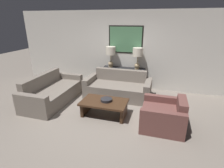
% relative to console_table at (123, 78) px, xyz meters
% --- Properties ---
extents(ground_plane, '(20.00, 20.00, 0.00)m').
position_rel_console_table_xyz_m(ground_plane, '(0.00, -2.11, -0.38)').
color(ground_plane, slate).
extents(back_wall, '(8.11, 0.12, 2.65)m').
position_rel_console_table_xyz_m(back_wall, '(0.00, 0.26, 0.95)').
color(back_wall, beige).
rests_on(back_wall, ground_plane).
extents(console_table, '(1.45, 0.36, 0.76)m').
position_rel_console_table_xyz_m(console_table, '(0.00, 0.00, 0.00)').
color(console_table, black).
rests_on(console_table, ground_plane).
extents(table_lamp_left, '(0.34, 0.34, 0.72)m').
position_rel_console_table_xyz_m(table_lamp_left, '(-0.47, 0.00, 0.88)').
color(table_lamp_left, tan).
rests_on(table_lamp_left, console_table).
extents(table_lamp_right, '(0.34, 0.34, 0.72)m').
position_rel_console_table_xyz_m(table_lamp_right, '(0.47, 0.00, 0.88)').
color(table_lamp_right, tan).
rests_on(table_lamp_right, console_table).
extents(couch_by_back_wall, '(2.05, 0.95, 0.81)m').
position_rel_console_table_xyz_m(couch_by_back_wall, '(0.00, -0.72, -0.10)').
color(couch_by_back_wall, slate).
rests_on(couch_by_back_wall, ground_plane).
extents(couch_by_side, '(0.95, 2.05, 0.81)m').
position_rel_console_table_xyz_m(couch_by_side, '(-1.80, -1.64, -0.10)').
color(couch_by_side, slate).
rests_on(couch_by_side, ground_plane).
extents(coffee_table, '(1.16, 0.70, 0.40)m').
position_rel_console_table_xyz_m(coffee_table, '(-0.04, -1.99, -0.08)').
color(coffee_table, '#3D2616').
rests_on(coffee_table, ground_plane).
extents(decorative_bowl, '(0.30, 0.30, 0.07)m').
position_rel_console_table_xyz_m(decorative_bowl, '(0.01, -1.97, 0.06)').
color(decorative_bowl, '#232328').
rests_on(decorative_bowl, coffee_table).
extents(armchair_near_back_wall, '(0.94, 0.94, 0.73)m').
position_rel_console_table_xyz_m(armchair_near_back_wall, '(1.43, -2.09, -0.11)').
color(armchair_near_back_wall, brown).
rests_on(armchair_near_back_wall, ground_plane).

